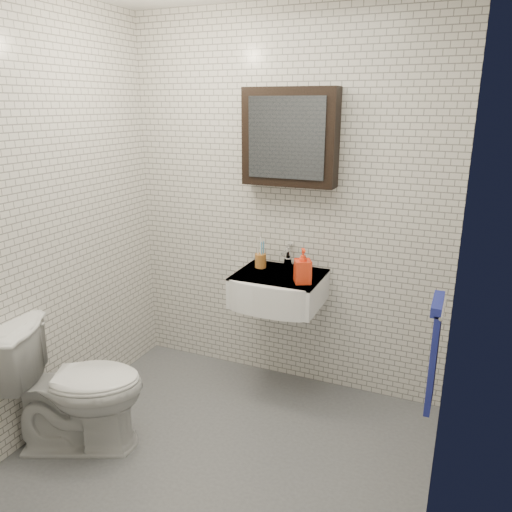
# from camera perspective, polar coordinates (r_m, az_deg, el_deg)

# --- Properties ---
(ground) EXTENTS (2.20, 2.00, 0.01)m
(ground) POSITION_cam_1_polar(r_m,az_deg,el_deg) (3.02, -4.11, -21.89)
(ground) COLOR #505258
(ground) RESTS_ON ground
(room_shell) EXTENTS (2.22, 2.02, 2.51)m
(room_shell) POSITION_cam_1_polar(r_m,az_deg,el_deg) (2.39, -4.85, 6.48)
(room_shell) COLOR silver
(room_shell) RESTS_ON ground
(washbasin) EXTENTS (0.55, 0.50, 0.20)m
(washbasin) POSITION_cam_1_polar(r_m,az_deg,el_deg) (3.21, 2.41, -3.87)
(washbasin) COLOR white
(washbasin) RESTS_ON room_shell
(faucet) EXTENTS (0.06, 0.20, 0.15)m
(faucet) POSITION_cam_1_polar(r_m,az_deg,el_deg) (3.33, 3.65, -0.16)
(faucet) COLOR silver
(faucet) RESTS_ON washbasin
(mirror_cabinet) EXTENTS (0.60, 0.15, 0.60)m
(mirror_cabinet) POSITION_cam_1_polar(r_m,az_deg,el_deg) (3.19, 3.89, 13.37)
(mirror_cabinet) COLOR black
(mirror_cabinet) RESTS_ON room_shell
(towel_rail) EXTENTS (0.09, 0.30, 0.58)m
(towel_rail) POSITION_cam_1_polar(r_m,az_deg,el_deg) (2.70, 19.73, -9.94)
(towel_rail) COLOR silver
(towel_rail) RESTS_ON room_shell
(toothbrush_cup) EXTENTS (0.09, 0.09, 0.21)m
(toothbrush_cup) POSITION_cam_1_polar(r_m,az_deg,el_deg) (3.33, 0.52, -0.46)
(toothbrush_cup) COLOR #A66629
(toothbrush_cup) RESTS_ON washbasin
(soap_bottle) EXTENTS (0.13, 0.13, 0.22)m
(soap_bottle) POSITION_cam_1_polar(r_m,az_deg,el_deg) (3.04, 5.38, -1.14)
(soap_bottle) COLOR orange
(soap_bottle) RESTS_ON washbasin
(toilet) EXTENTS (0.87, 0.70, 0.77)m
(toilet) POSITION_cam_1_polar(r_m,az_deg,el_deg) (3.07, -20.00, -13.70)
(toilet) COLOR white
(toilet) RESTS_ON ground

